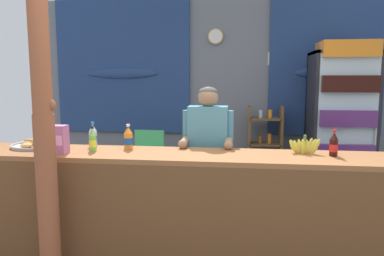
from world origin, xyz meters
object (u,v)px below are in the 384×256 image
object	(u,v)px
drink_fridge	(341,115)
stall_counter	(191,201)
timber_post	(44,122)
soda_bottle_orange_soda	(128,138)
soda_bottle_cola	(334,145)
soda_bottle_water	(93,136)
banana_bunch	(305,146)
plastic_lawn_chair	(147,158)
pastry_tray	(36,145)
bottle_shelf_rack	(264,147)
snack_box_wafer	(53,139)
shopkeeper	(208,146)
soda_bottle_lime_soda	(93,141)

from	to	relation	value
drink_fridge	stall_counter	bearing A→B (deg)	-129.01
timber_post	soda_bottle_orange_soda	xyz separation A→B (m)	(0.45, 0.59, -0.21)
soda_bottle_cola	soda_bottle_water	bearing A→B (deg)	175.98
stall_counter	banana_bunch	xyz separation A→B (m)	(0.91, 0.24, 0.42)
stall_counter	timber_post	bearing A→B (deg)	-162.76
soda_bottle_cola	drink_fridge	bearing A→B (deg)	73.65
stall_counter	plastic_lawn_chair	size ratio (longest dim) A/B	4.85
pastry_tray	timber_post	bearing A→B (deg)	-54.76
plastic_lawn_chair	soda_bottle_water	size ratio (longest dim) A/B	3.79
bottle_shelf_rack	snack_box_wafer	xyz separation A→B (m)	(-1.88, -2.36, 0.46)
banana_bunch	timber_post	bearing A→B (deg)	-163.81
pastry_tray	banana_bunch	distance (m)	2.35
shopkeeper	banana_bunch	size ratio (longest dim) A/B	5.54
plastic_lawn_chair	soda_bottle_cola	distance (m)	2.74
bottle_shelf_rack	plastic_lawn_chair	size ratio (longest dim) A/B	1.38
drink_fridge	snack_box_wafer	bearing A→B (deg)	-143.65
timber_post	shopkeeper	size ratio (longest dim) A/B	1.76
drink_fridge	plastic_lawn_chair	world-z (taller)	drink_fridge
soda_bottle_cola	banana_bunch	distance (m)	0.23
soda_bottle_cola	pastry_tray	bearing A→B (deg)	178.44
soda_bottle_orange_soda	snack_box_wafer	xyz separation A→B (m)	(-0.56, -0.27, 0.02)
bottle_shelf_rack	soda_bottle_water	size ratio (longest dim) A/B	5.24
shopkeeper	pastry_tray	size ratio (longest dim) A/B	3.44
bottle_shelf_rack	soda_bottle_lime_soda	xyz separation A→B (m)	(-1.60, -2.23, 0.43)
soda_bottle_water	bottle_shelf_rack	bearing A→B (deg)	50.62
timber_post	snack_box_wafer	distance (m)	0.38
stall_counter	shopkeeper	world-z (taller)	shopkeeper
stall_counter	soda_bottle_orange_soda	distance (m)	0.79
timber_post	pastry_tray	xyz separation A→B (m)	(-0.40, 0.57, -0.28)
stall_counter	soda_bottle_water	xyz separation A→B (m)	(-0.93, 0.32, 0.45)
stall_counter	snack_box_wafer	world-z (taller)	snack_box_wafer
stall_counter	shopkeeper	bearing A→B (deg)	82.22
stall_counter	timber_post	distance (m)	1.27
pastry_tray	soda_bottle_cola	bearing A→B (deg)	-1.56
snack_box_wafer	drink_fridge	bearing A→B (deg)	36.35
timber_post	soda_bottle_orange_soda	bearing A→B (deg)	52.41
drink_fridge	soda_bottle_lime_soda	world-z (taller)	drink_fridge
pastry_tray	soda_bottle_water	bearing A→B (deg)	8.41
stall_counter	banana_bunch	distance (m)	1.03
shopkeeper	pastry_tray	xyz separation A→B (m)	(-1.52, -0.35, 0.04)
shopkeeper	plastic_lawn_chair	bearing A→B (deg)	124.39
plastic_lawn_chair	pastry_tray	bearing A→B (deg)	-108.50
soda_bottle_water	pastry_tray	bearing A→B (deg)	-171.59
soda_bottle_cola	snack_box_wafer	bearing A→B (deg)	-175.48
drink_fridge	shopkeeper	xyz separation A→B (m)	(-1.60, -1.48, -0.17)
pastry_tray	bottle_shelf_rack	bearing A→B (deg)	44.11
bottle_shelf_rack	snack_box_wafer	bearing A→B (deg)	-128.58
timber_post	shopkeeper	xyz separation A→B (m)	(1.12, 0.92, -0.32)
stall_counter	drink_fridge	xyz separation A→B (m)	(1.68, 2.07, 0.51)
bottle_shelf_rack	banana_bunch	world-z (taller)	bottle_shelf_rack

